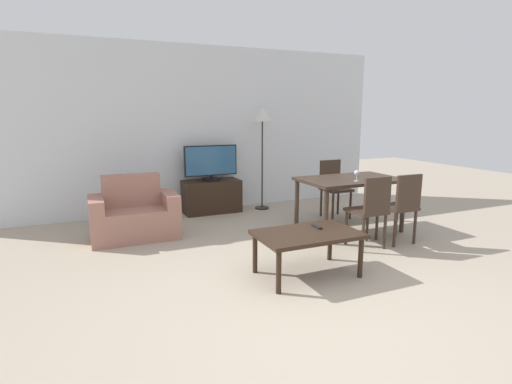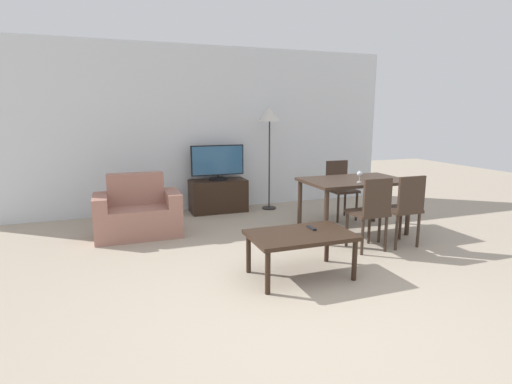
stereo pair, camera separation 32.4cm
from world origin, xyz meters
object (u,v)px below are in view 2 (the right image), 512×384
object	(u,v)px
armchair	(138,214)
tv	(218,163)
coffee_table	(301,238)
dining_table	(354,185)
dining_chair_near_right	(404,206)
wine_glass_left	(359,175)
remote_primary	(311,228)
dining_chair_near	(371,210)
tv_stand	(218,196)
dining_chair_far	(340,186)
floor_lamp	(270,120)

from	to	relation	value
armchair	tv	world-z (taller)	tv
coffee_table	dining_table	world-z (taller)	dining_table
tv	dining_chair_near_right	size ratio (longest dim) A/B	0.98
dining_table	wine_glass_left	world-z (taller)	wine_glass_left
dining_table	remote_primary	bearing A→B (deg)	-138.85
armchair	remote_primary	xyz separation A→B (m)	(1.61, -1.89, 0.16)
dining_chair_near	remote_primary	world-z (taller)	dining_chair_near
armchair	tv_stand	xyz separation A→B (m)	(1.35, 0.92, -0.03)
tv_stand	tv	world-z (taller)	tv
coffee_table	wine_glass_left	world-z (taller)	wine_glass_left
tv	armchair	bearing A→B (deg)	-145.62
tv_stand	remote_primary	size ratio (longest dim) A/B	6.17
tv	dining_table	xyz separation A→B (m)	(1.44, -1.78, -0.17)
dining_chair_near	dining_chair_far	size ratio (longest dim) A/B	1.00
tv_stand	coffee_table	size ratio (longest dim) A/B	0.90
dining_chair_near_right	coffee_table	bearing A→B (deg)	-165.91
dining_chair_near_right	floor_lamp	xyz separation A→B (m)	(-0.81, 2.41, 1.00)
dining_table	dining_chair_far	bearing A→B (deg)	71.93
dining_chair_far	wine_glass_left	xyz separation A→B (m)	(-0.32, -0.97, 0.34)
dining_table	floor_lamp	distance (m)	1.96
dining_table	remote_primary	distance (m)	1.58
dining_chair_near	dining_chair_near_right	world-z (taller)	same
tv	dining_table	bearing A→B (deg)	-51.13
tv_stand	dining_table	xyz separation A→B (m)	(1.44, -1.78, 0.39)
dining_chair_far	dining_chair_near_right	size ratio (longest dim) A/B	1.00
tv_stand	remote_primary	bearing A→B (deg)	-84.74
tv	coffee_table	xyz separation A→B (m)	(0.09, -2.91, -0.42)
tv_stand	wine_glass_left	bearing A→B (deg)	-56.07
dining_chair_near	dining_chair_near_right	xyz separation A→B (m)	(0.48, 0.00, 0.00)
tv	dining_chair_near	bearing A→B (deg)	-64.55
armchair	remote_primary	bearing A→B (deg)	-49.61
tv_stand	dining_table	size ratio (longest dim) A/B	0.68
tv_stand	coffee_table	xyz separation A→B (m)	(0.09, -2.92, 0.13)
tv_stand	dining_chair_far	xyz separation A→B (m)	(1.68, -1.05, 0.24)
armchair	wine_glass_left	size ratio (longest dim) A/B	7.53
coffee_table	armchair	bearing A→B (deg)	125.80
dining_chair_near_right	floor_lamp	size ratio (longest dim) A/B	0.52
tv	remote_primary	world-z (taller)	tv
remote_primary	wine_glass_left	xyz separation A→B (m)	(1.10, 0.79, 0.38)
tv_stand	dining_chair_near_right	distance (m)	3.03
tv_stand	wine_glass_left	size ratio (longest dim) A/B	6.34
tv	dining_table	world-z (taller)	tv
armchair	floor_lamp	xyz separation A→B (m)	(2.22, 0.81, 1.21)
dining_chair_far	tv	bearing A→B (deg)	147.96
dining_table	remote_primary	size ratio (longest dim) A/B	9.11
tv_stand	wine_glass_left	distance (m)	2.50
tv_stand	dining_chair_near	world-z (taller)	dining_chair_near
armchair	dining_chair_near	distance (m)	3.01
coffee_table	floor_lamp	size ratio (longest dim) A/B	0.60
dining_chair_near	dining_chair_near_right	bearing A→B (deg)	0.00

